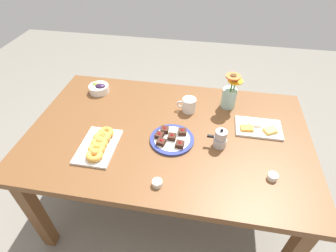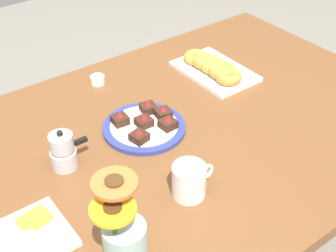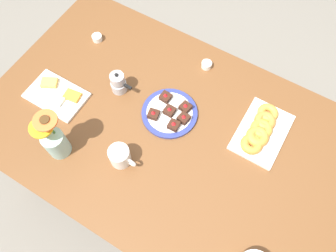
% 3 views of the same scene
% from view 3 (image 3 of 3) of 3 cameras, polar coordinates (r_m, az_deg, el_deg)
% --- Properties ---
extents(ground_plane, '(6.00, 6.00, 0.00)m').
position_cam_3_polar(ground_plane, '(2.08, -0.00, -9.43)').
color(ground_plane, slate).
extents(dining_table, '(1.60, 1.00, 0.74)m').
position_cam_3_polar(dining_table, '(1.47, -0.00, -2.14)').
color(dining_table, brown).
rests_on(dining_table, ground_plane).
extents(coffee_mug, '(0.12, 0.08, 0.09)m').
position_cam_3_polar(coffee_mug, '(1.31, -8.35, -5.20)').
color(coffee_mug, white).
rests_on(coffee_mug, dining_table).
extents(cheese_platter, '(0.26, 0.17, 0.03)m').
position_cam_3_polar(cheese_platter, '(1.54, -18.77, 5.19)').
color(cheese_platter, white).
rests_on(cheese_platter, dining_table).
extents(croissant_platter, '(0.19, 0.29, 0.05)m').
position_cam_3_polar(croissant_platter, '(1.42, 15.86, -0.70)').
color(croissant_platter, white).
rests_on(croissant_platter, dining_table).
extents(jam_cup_honey, '(0.05, 0.05, 0.03)m').
position_cam_3_polar(jam_cup_honey, '(1.68, -12.25, 14.82)').
color(jam_cup_honey, white).
rests_on(jam_cup_honey, dining_table).
extents(jam_cup_berry, '(0.05, 0.05, 0.03)m').
position_cam_3_polar(jam_cup_berry, '(1.56, 6.74, 10.57)').
color(jam_cup_berry, white).
rests_on(jam_cup_berry, dining_table).
extents(dessert_plate, '(0.24, 0.24, 0.05)m').
position_cam_3_polar(dessert_plate, '(1.41, 0.34, 2.31)').
color(dessert_plate, navy).
rests_on(dessert_plate, dining_table).
extents(flower_vase, '(0.11, 0.11, 0.24)m').
position_cam_3_polar(flower_vase, '(1.35, -19.13, -2.52)').
color(flower_vase, '#99C1B7').
rests_on(flower_vase, dining_table).
extents(moka_pot, '(0.11, 0.07, 0.12)m').
position_cam_3_polar(moka_pot, '(1.46, -8.64, 7.42)').
color(moka_pot, '#B7B7BC').
rests_on(moka_pot, dining_table).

